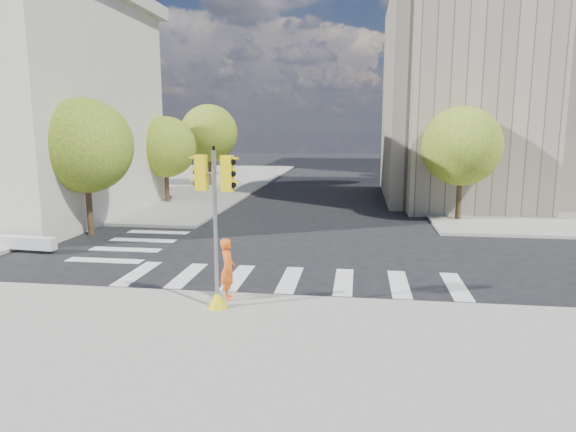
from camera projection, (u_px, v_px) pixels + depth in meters
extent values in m
plane|color=black|center=(300.00, 264.00, 19.18)|extent=(160.00, 160.00, 0.00)
cube|color=gray|center=(117.00, 182.00, 47.24)|extent=(28.00, 40.00, 0.15)
cube|color=gray|center=(474.00, 95.00, 31.40)|extent=(8.00, 8.00, 14.00)
cube|color=#9EA0A3|center=(550.00, 32.00, 54.63)|extent=(20.00, 18.00, 30.00)
cylinder|color=#382616|center=(90.00, 209.00, 24.29)|extent=(0.28, 0.28, 2.45)
sphere|color=#3A6D1F|center=(85.00, 146.00, 23.78)|extent=(4.40, 4.40, 4.40)
cylinder|color=#382616|center=(167.00, 188.00, 34.07)|extent=(0.28, 0.28, 2.17)
sphere|color=#3A6D1F|center=(165.00, 147.00, 33.61)|extent=(4.00, 4.00, 4.00)
cylinder|color=#382616|center=(210.00, 171.00, 43.79)|extent=(0.28, 0.28, 2.62)
sphere|color=#3A6D1F|center=(209.00, 133.00, 43.24)|extent=(4.80, 4.80, 4.80)
cylinder|color=#382616|center=(459.00, 200.00, 27.72)|extent=(0.28, 0.28, 2.38)
sphere|color=#3A6D1F|center=(462.00, 146.00, 27.23)|extent=(4.20, 4.20, 4.20)
cylinder|color=#382616|center=(429.00, 177.00, 39.42)|extent=(0.28, 0.28, 2.52)
sphere|color=#3A6D1F|center=(431.00, 136.00, 38.89)|extent=(4.60, 4.60, 4.60)
cylinder|color=#382616|center=(413.00, 167.00, 51.15)|extent=(0.28, 0.28, 2.27)
sphere|color=#3A6D1F|center=(415.00, 139.00, 50.68)|extent=(4.00, 4.00, 4.00)
cylinder|color=black|center=(458.00, 142.00, 31.05)|extent=(0.12, 0.12, 8.00)
cube|color=black|center=(461.00, 74.00, 30.36)|extent=(0.35, 0.18, 0.22)
cylinder|color=black|center=(428.00, 138.00, 44.71)|extent=(0.12, 0.12, 8.00)
cube|color=black|center=(430.00, 90.00, 44.03)|extent=(0.35, 0.18, 0.22)
cone|color=#DCBF0B|center=(217.00, 299.00, 14.11)|extent=(0.56, 0.56, 0.50)
cylinder|color=gray|center=(216.00, 231.00, 13.78)|extent=(0.11, 0.11, 4.32)
cylinder|color=black|center=(214.00, 148.00, 13.40)|extent=(0.07, 0.07, 0.12)
cylinder|color=gray|center=(214.00, 173.00, 13.52)|extent=(0.90, 0.22, 0.06)
cube|color=#DCBF0B|center=(201.00, 173.00, 13.63)|extent=(0.34, 0.27, 0.95)
cube|color=#DCBF0B|center=(227.00, 173.00, 13.40)|extent=(0.34, 0.27, 0.95)
imported|color=#F15C16|center=(228.00, 269.00, 14.72)|extent=(0.59, 0.75, 1.80)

